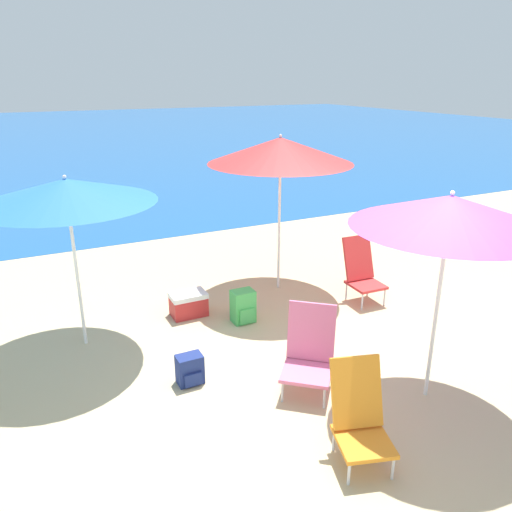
# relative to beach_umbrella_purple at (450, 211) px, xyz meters

# --- Properties ---
(ground_plane) EXTENTS (60.00, 60.00, 0.00)m
(ground_plane) POSITION_rel_beach_umbrella_purple_xyz_m (-0.34, 0.42, -1.84)
(ground_plane) COLOR #C6B284
(sea_water) EXTENTS (60.00, 40.00, 0.01)m
(sea_water) POSITION_rel_beach_umbrella_purple_xyz_m (-0.34, 25.96, -1.83)
(sea_water) COLOR #1E5699
(sea_water) RESTS_ON ground
(beach_umbrella_purple) EXTENTS (1.71, 1.71, 2.02)m
(beach_umbrella_purple) POSITION_rel_beach_umbrella_purple_xyz_m (0.00, 0.00, 0.00)
(beach_umbrella_purple) COLOR white
(beach_umbrella_purple) RESTS_ON ground
(beach_umbrella_red) EXTENTS (1.97, 1.97, 2.20)m
(beach_umbrella_red) POSITION_rel_beach_umbrella_purple_xyz_m (-0.03, 2.94, 0.15)
(beach_umbrella_red) COLOR white
(beach_umbrella_red) RESTS_ON ground
(beach_umbrella_blue) EXTENTS (1.88, 1.88, 1.97)m
(beach_umbrella_blue) POSITION_rel_beach_umbrella_purple_xyz_m (-2.81, 2.50, -0.04)
(beach_umbrella_blue) COLOR white
(beach_umbrella_blue) RESTS_ON ground
(beach_chair_orange) EXTENTS (0.56, 0.65, 0.80)m
(beach_chair_orange) POSITION_rel_beach_umbrella_purple_xyz_m (-1.10, -0.36, -1.45)
(beach_chair_orange) COLOR silver
(beach_chair_orange) RESTS_ON ground
(beach_chair_pink) EXTENTS (0.70, 0.71, 0.84)m
(beach_chair_pink) POSITION_rel_beach_umbrella_purple_xyz_m (-0.95, 0.64, -1.44)
(beach_chair_pink) COLOR silver
(beach_chair_pink) RESTS_ON ground
(beach_chair_red) EXTENTS (0.45, 0.57, 0.87)m
(beach_chair_red) POSITION_rel_beach_umbrella_purple_xyz_m (0.79, 2.08, -1.40)
(beach_chair_red) COLOR silver
(beach_chair_red) RESTS_ON ground
(backpack_navy) EXTENTS (0.26, 0.21, 0.31)m
(backpack_navy) POSITION_rel_beach_umbrella_purple_xyz_m (-1.99, 1.20, -1.69)
(backpack_navy) COLOR navy
(backpack_navy) RESTS_ON ground
(backpack_green) EXTENTS (0.28, 0.24, 0.42)m
(backpack_green) POSITION_rel_beach_umbrella_purple_xyz_m (-0.94, 2.18, -1.63)
(backpack_green) COLOR #47B756
(backpack_green) RESTS_ON ground
(water_bottle) EXTENTS (0.07, 0.07, 0.29)m
(water_bottle) POSITION_rel_beach_umbrella_purple_xyz_m (1.19, 2.32, -1.72)
(water_bottle) COLOR silver
(water_bottle) RESTS_ON ground
(cooler_box) EXTENTS (0.46, 0.30, 0.31)m
(cooler_box) POSITION_rel_beach_umbrella_purple_xyz_m (-1.50, 2.66, -1.68)
(cooler_box) COLOR #B72828
(cooler_box) RESTS_ON ground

